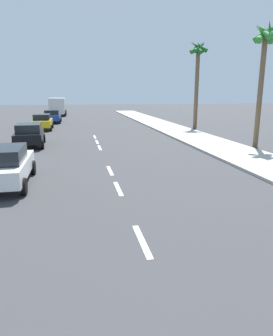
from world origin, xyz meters
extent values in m
plane|color=#38383A|center=(0.00, 20.00, 0.00)|extent=(160.00, 160.00, 0.00)
cube|color=#B2ADA3|center=(7.99, 22.00, 0.07)|extent=(3.60, 80.00, 0.14)
cube|color=white|center=(0.00, 8.11, 0.00)|extent=(0.16, 1.80, 0.01)
cube|color=white|center=(0.00, 12.49, 0.00)|extent=(0.16, 1.80, 0.01)
cube|color=white|center=(0.00, 15.36, 0.00)|extent=(0.16, 1.80, 0.01)
cube|color=white|center=(0.00, 21.70, 0.00)|extent=(0.16, 1.80, 0.01)
cube|color=white|center=(0.00, 24.24, 0.00)|extent=(0.16, 1.80, 0.01)
cube|color=white|center=(0.00, 26.94, 0.00)|extent=(0.16, 1.80, 0.01)
cube|color=white|center=(-4.39, 13.87, 0.69)|extent=(1.88, 4.36, 0.64)
cube|color=black|center=(-4.38, 13.65, 1.29)|extent=(1.63, 2.28, 0.56)
cylinder|color=black|center=(-3.50, 15.35, 0.32)|extent=(0.19, 0.64, 0.64)
cylinder|color=black|center=(-3.46, 12.41, 0.32)|extent=(0.19, 0.64, 0.64)
cube|color=black|center=(-4.70, 23.32, 0.69)|extent=(2.01, 4.31, 0.64)
cube|color=black|center=(-4.68, 23.11, 1.29)|extent=(1.68, 2.28, 0.56)
cylinder|color=black|center=(-5.66, 24.70, 0.32)|extent=(0.22, 0.65, 0.64)
cylinder|color=black|center=(-3.89, 24.80, 0.32)|extent=(0.22, 0.65, 0.64)
cylinder|color=black|center=(-5.50, 21.83, 0.32)|extent=(0.22, 0.65, 0.64)
cylinder|color=black|center=(-3.73, 21.94, 0.32)|extent=(0.22, 0.65, 0.64)
cube|color=gold|center=(-4.77, 33.11, 0.69)|extent=(1.77, 4.12, 0.64)
cube|color=black|center=(-4.77, 32.90, 1.29)|extent=(1.54, 2.15, 0.56)
cylinder|color=black|center=(-5.65, 34.49, 0.32)|extent=(0.19, 0.64, 0.64)
cylinder|color=black|center=(-3.93, 34.51, 0.32)|extent=(0.19, 0.64, 0.64)
cylinder|color=black|center=(-5.62, 31.70, 0.32)|extent=(0.19, 0.64, 0.64)
cylinder|color=black|center=(-3.90, 31.72, 0.32)|extent=(0.19, 0.64, 0.64)
cube|color=#1E389E|center=(-4.33, 40.51, 0.69)|extent=(1.91, 4.49, 0.64)
cube|color=black|center=(-4.32, 40.29, 1.29)|extent=(1.67, 2.34, 0.56)
cylinder|color=black|center=(-5.28, 42.03, 0.32)|extent=(0.18, 0.64, 0.64)
cylinder|color=black|center=(-3.40, 42.04, 0.32)|extent=(0.18, 0.64, 0.64)
cylinder|color=black|center=(-5.25, 38.98, 0.32)|extent=(0.18, 0.64, 0.64)
cylinder|color=black|center=(-3.37, 38.99, 0.32)|extent=(0.18, 0.64, 0.64)
cube|color=maroon|center=(-4.33, 54.80, 1.20)|extent=(2.42, 2.36, 1.40)
cube|color=silver|center=(-4.30, 51.81, 1.65)|extent=(2.44, 4.18, 2.30)
cylinder|color=black|center=(-5.53, 54.66, 0.45)|extent=(0.29, 0.90, 0.90)
cylinder|color=black|center=(-3.13, 54.69, 0.45)|extent=(0.29, 0.90, 0.90)
cylinder|color=black|center=(-5.49, 50.76, 0.45)|extent=(0.29, 0.90, 0.90)
cylinder|color=black|center=(-3.09, 50.79, 0.45)|extent=(0.29, 0.90, 0.90)
cylinder|color=brown|center=(10.46, 19.86, 3.74)|extent=(0.33, 0.33, 7.47)
cone|color=#2D8433|center=(10.71, 19.85, 7.32)|extent=(0.49, 1.52, 0.93)
cone|color=#2D8433|center=(10.57, 20.09, 7.32)|extent=(1.54, 1.10, 1.38)
cone|color=#2D8433|center=(10.29, 20.05, 7.32)|extent=(1.47, 1.41, 1.63)
cone|color=#2D8433|center=(10.21, 19.82, 7.32)|extent=(0.66, 1.61, 1.28)
cone|color=#2D8433|center=(10.31, 19.66, 7.32)|extent=(1.40, 1.20, 1.31)
cone|color=#2D8433|center=(10.62, 19.68, 7.32)|extent=(1.53, 1.53, 1.48)
cylinder|color=brown|center=(10.73, 31.51, 4.08)|extent=(0.40, 0.40, 8.15)
cone|color=#195B23|center=(10.98, 31.52, 8.00)|extent=(0.52, 1.59, 1.24)
cone|color=#195B23|center=(10.91, 31.68, 8.00)|extent=(1.22, 1.40, 1.17)
cone|color=#195B23|center=(10.64, 31.74, 8.00)|extent=(1.72, 1.07, 1.47)
cone|color=#195B23|center=(10.52, 31.64, 8.00)|extent=(1.16, 1.61, 1.44)
cone|color=#195B23|center=(10.50, 31.42, 8.00)|extent=(0.93, 1.70, 1.64)
cone|color=#195B23|center=(10.66, 31.27, 8.00)|extent=(1.91, 1.00, 1.27)
cone|color=#195B23|center=(10.85, 31.29, 8.00)|extent=(1.42, 1.08, 1.14)
camera|label=1|loc=(-1.49, 1.29, 3.62)|focal=32.53mm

